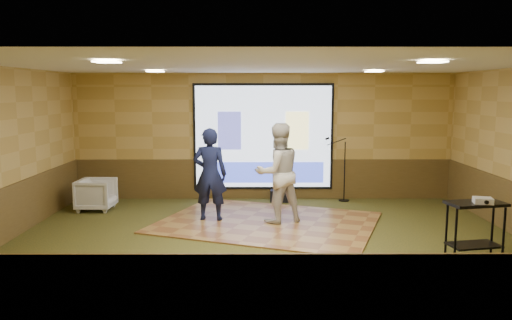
{
  "coord_description": "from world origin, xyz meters",
  "views": [
    {
      "loc": [
        -0.21,
        -8.35,
        2.58
      ],
      "look_at": [
        -0.18,
        0.89,
        1.3
      ],
      "focal_mm": 35.0,
      "sensor_mm": 36.0,
      "label": 1
    }
  ],
  "objects_px": {
    "mic_stand": "(342,180)",
    "duffel_bag": "(280,196)",
    "av_table": "(475,220)",
    "dance_floor": "(267,222)",
    "projector_screen": "(263,138)",
    "player_right": "(278,173)",
    "banquet_chair": "(96,194)",
    "player_left": "(210,174)",
    "projector": "(483,201)"
  },
  "relations": [
    {
      "from": "av_table",
      "to": "mic_stand",
      "type": "bearing_deg",
      "value": 107.72
    },
    {
      "from": "projector",
      "to": "mic_stand",
      "type": "height_order",
      "value": "mic_stand"
    },
    {
      "from": "av_table",
      "to": "mic_stand",
      "type": "relative_size",
      "value": 0.59
    },
    {
      "from": "player_right",
      "to": "projector_screen",
      "type": "bearing_deg",
      "value": -106.13
    },
    {
      "from": "dance_floor",
      "to": "projector",
      "type": "height_order",
      "value": "projector"
    },
    {
      "from": "av_table",
      "to": "player_right",
      "type": "bearing_deg",
      "value": 143.84
    },
    {
      "from": "projector_screen",
      "to": "player_left",
      "type": "relative_size",
      "value": 1.81
    },
    {
      "from": "projector_screen",
      "to": "dance_floor",
      "type": "xyz_separation_m",
      "value": [
        0.04,
        -2.23,
        -1.46
      ]
    },
    {
      "from": "av_table",
      "to": "duffel_bag",
      "type": "xyz_separation_m",
      "value": [
        -2.79,
        4.06,
        -0.49
      ]
    },
    {
      "from": "projector",
      "to": "mic_stand",
      "type": "xyz_separation_m",
      "value": [
        -1.38,
        4.23,
        -0.45
      ]
    },
    {
      "from": "av_table",
      "to": "projector",
      "type": "relative_size",
      "value": 3.39
    },
    {
      "from": "banquet_chair",
      "to": "mic_stand",
      "type": "bearing_deg",
      "value": -79.01
    },
    {
      "from": "projector_screen",
      "to": "player_right",
      "type": "relative_size",
      "value": 1.71
    },
    {
      "from": "mic_stand",
      "to": "player_left",
      "type": "bearing_deg",
      "value": -127.08
    },
    {
      "from": "av_table",
      "to": "projector",
      "type": "distance_m",
      "value": 0.35
    },
    {
      "from": "projector_screen",
      "to": "player_left",
      "type": "distance_m",
      "value": 2.39
    },
    {
      "from": "player_right",
      "to": "banquet_chair",
      "type": "height_order",
      "value": "player_right"
    },
    {
      "from": "projector_screen",
      "to": "mic_stand",
      "type": "distance_m",
      "value": 2.11
    },
    {
      "from": "dance_floor",
      "to": "player_left",
      "type": "height_order",
      "value": "player_left"
    },
    {
      "from": "player_right",
      "to": "av_table",
      "type": "height_order",
      "value": "player_right"
    },
    {
      "from": "player_right",
      "to": "mic_stand",
      "type": "height_order",
      "value": "player_right"
    },
    {
      "from": "dance_floor",
      "to": "player_right",
      "type": "height_order",
      "value": "player_right"
    },
    {
      "from": "mic_stand",
      "to": "banquet_chair",
      "type": "relative_size",
      "value": 2.0
    },
    {
      "from": "projector_screen",
      "to": "projector",
      "type": "relative_size",
      "value": 12.46
    },
    {
      "from": "player_left",
      "to": "banquet_chair",
      "type": "height_order",
      "value": "player_left"
    },
    {
      "from": "dance_floor",
      "to": "banquet_chair",
      "type": "height_order",
      "value": "banquet_chair"
    },
    {
      "from": "banquet_chair",
      "to": "dance_floor",
      "type": "bearing_deg",
      "value": -104.91
    },
    {
      "from": "projector_screen",
      "to": "player_left",
      "type": "xyz_separation_m",
      "value": [
        -1.09,
        -2.06,
        -0.53
      ]
    },
    {
      "from": "av_table",
      "to": "mic_stand",
      "type": "xyz_separation_m",
      "value": [
        -1.32,
        4.13,
        -0.13
      ]
    },
    {
      "from": "projector_screen",
      "to": "duffel_bag",
      "type": "height_order",
      "value": "projector_screen"
    },
    {
      "from": "av_table",
      "to": "player_left",
      "type": "bearing_deg",
      "value": 151.64
    },
    {
      "from": "mic_stand",
      "to": "duffel_bag",
      "type": "xyz_separation_m",
      "value": [
        -1.47,
        -0.07,
        -0.36
      ]
    },
    {
      "from": "player_left",
      "to": "duffel_bag",
      "type": "height_order",
      "value": "player_left"
    },
    {
      "from": "dance_floor",
      "to": "projector",
      "type": "xyz_separation_m",
      "value": [
        3.19,
        -2.23,
        0.93
      ]
    },
    {
      "from": "mic_stand",
      "to": "duffel_bag",
      "type": "relative_size",
      "value": 3.49
    },
    {
      "from": "mic_stand",
      "to": "projector_screen",
      "type": "bearing_deg",
      "value": -165.95
    },
    {
      "from": "duffel_bag",
      "to": "banquet_chair",
      "type": "bearing_deg",
      "value": -168.47
    },
    {
      "from": "player_left",
      "to": "duffel_bag",
      "type": "distance_m",
      "value": 2.43
    },
    {
      "from": "projector_screen",
      "to": "banquet_chair",
      "type": "relative_size",
      "value": 4.36
    },
    {
      "from": "projector",
      "to": "dance_floor",
      "type": "bearing_deg",
      "value": 157.78
    },
    {
      "from": "player_right",
      "to": "projector",
      "type": "distance_m",
      "value": 3.73
    },
    {
      "from": "av_table",
      "to": "dance_floor",
      "type": "bearing_deg",
      "value": 145.78
    },
    {
      "from": "projector_screen",
      "to": "duffel_bag",
      "type": "distance_m",
      "value": 1.43
    },
    {
      "from": "dance_floor",
      "to": "player_right",
      "type": "relative_size",
      "value": 2.09
    },
    {
      "from": "player_left",
      "to": "banquet_chair",
      "type": "bearing_deg",
      "value": -15.46
    },
    {
      "from": "dance_floor",
      "to": "projector",
      "type": "relative_size",
      "value": 15.26
    },
    {
      "from": "banquet_chair",
      "to": "duffel_bag",
      "type": "xyz_separation_m",
      "value": [
        4.04,
        0.82,
        -0.21
      ]
    },
    {
      "from": "projector_screen",
      "to": "mic_stand",
      "type": "bearing_deg",
      "value": -7.01
    },
    {
      "from": "player_left",
      "to": "av_table",
      "type": "distance_m",
      "value": 4.86
    },
    {
      "from": "projector_screen",
      "to": "projector",
      "type": "xyz_separation_m",
      "value": [
        3.23,
        -4.46,
        -0.53
      ]
    }
  ]
}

